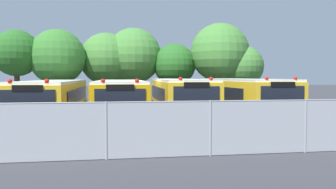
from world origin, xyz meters
The scene contains 14 objects.
ground_plane centered at (0.00, 0.00, 0.00)m, with size 160.00×160.00×0.00m, color #38383D.
school_bus_0 centered at (-5.24, -0.19, 1.34)m, with size 2.51×11.48×2.54m.
school_bus_1 centered at (-1.73, 0.06, 1.34)m, with size 2.67×11.09×2.54m.
school_bus_2 centered at (1.69, 0.04, 1.37)m, with size 2.81×9.41×2.61m.
school_bus_3 centered at (5.26, -0.26, 1.38)m, with size 2.71×9.95×2.62m.
tree_0 centered at (-9.25, 7.38, 4.28)m, with size 3.43×3.43×6.07m.
tree_1 centered at (-6.42, 7.76, 4.18)m, with size 4.22×4.22×6.21m.
tree_2 centered at (-2.70, 9.36, 4.16)m, with size 4.27×4.27×6.21m.
tree_3 centered at (-0.51, 9.42, 4.40)m, with size 4.62×4.62×6.66m.
tree_4 centered at (2.76, 8.63, 3.54)m, with size 3.48×3.48×5.32m.
tree_5 centered at (6.63, 7.85, 4.58)m, with size 4.83×4.77×6.97m.
tree_6 centered at (8.07, 7.18, 3.46)m, with size 3.37×3.34×5.12m.
chainlink_fence centered at (-0.57, -8.40, 0.96)m, with size 16.96×0.07×1.85m.
traffic_cone centered at (-4.97, -7.65, 0.34)m, with size 0.52×0.52×0.68m, color #EA5914.
Camera 1 is at (-1.95, -19.21, 2.63)m, focal length 36.46 mm.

